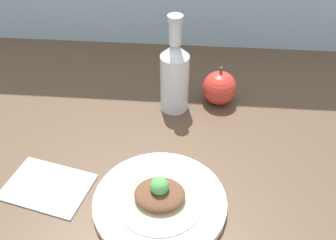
% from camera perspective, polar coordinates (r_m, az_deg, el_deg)
% --- Properties ---
extents(ground_plane, '(1.80, 1.10, 0.04)m').
position_cam_1_polar(ground_plane, '(0.84, -2.68, -7.89)').
color(ground_plane, brown).
extents(plate, '(0.25, 0.25, 0.02)m').
position_cam_1_polar(plate, '(0.75, -1.19, -11.82)').
color(plate, white).
rests_on(plate, ground_plane).
extents(plated_food, '(0.17, 0.17, 0.06)m').
position_cam_1_polar(plated_food, '(0.73, -1.21, -10.81)').
color(plated_food, beige).
rests_on(plated_food, plate).
extents(cider_bottle, '(0.07, 0.07, 0.24)m').
position_cam_1_polar(cider_bottle, '(0.92, 0.96, 6.59)').
color(cider_bottle, silver).
rests_on(cider_bottle, ground_plane).
extents(apple, '(0.08, 0.08, 0.10)m').
position_cam_1_polar(apple, '(0.97, 7.45, 4.68)').
color(apple, red).
rests_on(apple, ground_plane).
extents(napkin, '(0.19, 0.15, 0.01)m').
position_cam_1_polar(napkin, '(0.82, -17.08, -9.14)').
color(napkin, '#B7BCC6').
rests_on(napkin, ground_plane).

